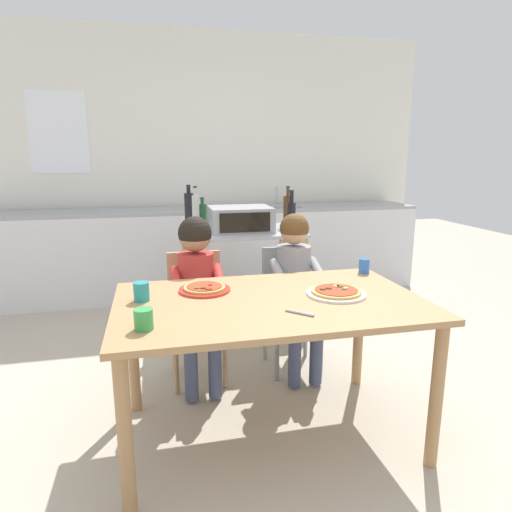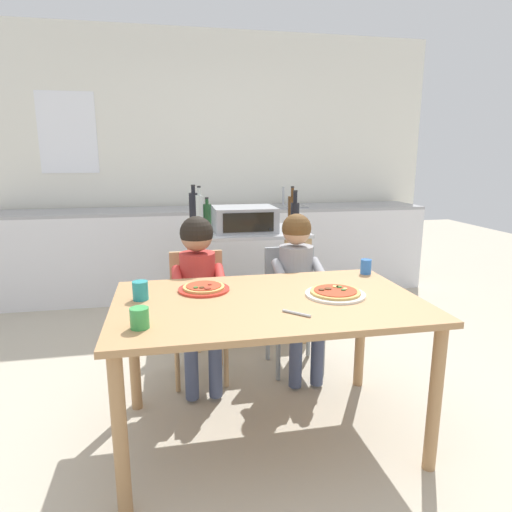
% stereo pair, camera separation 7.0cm
% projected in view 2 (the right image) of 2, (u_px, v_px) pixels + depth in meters
% --- Properties ---
extents(ground_plane, '(11.64, 11.64, 0.00)m').
position_uv_depth(ground_plane, '(234.00, 344.00, 3.44)').
color(ground_plane, '#B7AD99').
extents(back_wall_tiled, '(4.95, 0.13, 2.70)m').
position_uv_depth(back_wall_tiled, '(208.00, 162.00, 4.86)').
color(back_wall_tiled, white).
rests_on(back_wall_tiled, ground).
extents(kitchen_counter, '(4.46, 0.60, 1.10)m').
position_uv_depth(kitchen_counter, '(214.00, 251.00, 4.67)').
color(kitchen_counter, silver).
rests_on(kitchen_counter, ground).
extents(kitchen_island_cart, '(0.92, 0.63, 0.86)m').
position_uv_depth(kitchen_island_cart, '(246.00, 266.00, 3.52)').
color(kitchen_island_cart, '#B7BABF').
rests_on(kitchen_island_cart, ground).
extents(toaster_oven, '(0.47, 0.38, 0.19)m').
position_uv_depth(toaster_oven, '(244.00, 219.00, 3.41)').
color(toaster_oven, '#999BA0').
rests_on(toaster_oven, kitchen_island_cart).
extents(bottle_dark_olive_oil, '(0.06, 0.06, 0.33)m').
position_uv_depth(bottle_dark_olive_oil, '(295.00, 217.00, 3.24)').
color(bottle_dark_olive_oil, black).
rests_on(bottle_dark_olive_oil, kitchen_island_cart).
extents(bottle_slim_sauce, '(0.07, 0.07, 0.33)m').
position_uv_depth(bottle_slim_sauce, '(292.00, 211.00, 3.59)').
color(bottle_slim_sauce, '#4C2D14').
rests_on(bottle_slim_sauce, kitchen_island_cart).
extents(bottle_tall_green_wine, '(0.05, 0.05, 0.36)m').
position_uv_depth(bottle_tall_green_wine, '(200.00, 214.00, 3.24)').
color(bottle_tall_green_wine, '#ADB7B2').
rests_on(bottle_tall_green_wine, kitchen_island_cart).
extents(bottle_squat_spirits, '(0.07, 0.07, 0.35)m').
position_uv_depth(bottle_squat_spirits, '(194.00, 210.00, 3.53)').
color(bottle_squat_spirits, black).
rests_on(bottle_squat_spirits, kitchen_island_cart).
extents(bottle_clear_vinegar, '(0.07, 0.07, 0.24)m').
position_uv_depth(bottle_clear_vinegar, '(207.00, 215.00, 3.59)').
color(bottle_clear_vinegar, '#1E4723').
rests_on(bottle_clear_vinegar, kitchen_island_cart).
extents(bottle_brown_beer, '(0.06, 0.06, 0.26)m').
position_uv_depth(bottle_brown_beer, '(295.00, 217.00, 3.49)').
color(bottle_brown_beer, '#4C2D14').
rests_on(bottle_brown_beer, kitchen_island_cart).
extents(dining_table, '(1.49, 0.92, 0.74)m').
position_uv_depth(dining_table, '(268.00, 317.00, 2.18)').
color(dining_table, '#AD7F51').
rests_on(dining_table, ground).
extents(dining_chair_left, '(0.36, 0.36, 0.81)m').
position_uv_depth(dining_chair_left, '(198.00, 306.00, 2.87)').
color(dining_chair_left, tan).
rests_on(dining_chair_left, ground).
extents(dining_chair_right, '(0.36, 0.36, 0.81)m').
position_uv_depth(dining_chair_right, '(293.00, 299.00, 3.01)').
color(dining_chair_right, gray).
rests_on(dining_chair_right, ground).
extents(child_in_red_shirt, '(0.32, 0.42, 1.05)m').
position_uv_depth(child_in_red_shirt, '(198.00, 279.00, 2.71)').
color(child_in_red_shirt, '#424C6B').
rests_on(child_in_red_shirt, ground).
extents(child_in_grey_shirt, '(0.32, 0.42, 1.05)m').
position_uv_depth(child_in_grey_shirt, '(298.00, 276.00, 2.85)').
color(child_in_grey_shirt, '#424C6B').
rests_on(child_in_grey_shirt, ground).
extents(pizza_plate_red_rimmed, '(0.27, 0.27, 0.03)m').
position_uv_depth(pizza_plate_red_rimmed, '(204.00, 288.00, 2.30)').
color(pizza_plate_red_rimmed, red).
rests_on(pizza_plate_red_rimmed, dining_table).
extents(pizza_plate_white, '(0.30, 0.30, 0.03)m').
position_uv_depth(pizza_plate_white, '(335.00, 293.00, 2.22)').
color(pizza_plate_white, white).
rests_on(pizza_plate_white, dining_table).
extents(drinking_cup_teal, '(0.08, 0.08, 0.09)m').
position_uv_depth(drinking_cup_teal, '(140.00, 291.00, 2.15)').
color(drinking_cup_teal, teal).
rests_on(drinking_cup_teal, dining_table).
extents(drinking_cup_green, '(0.08, 0.08, 0.09)m').
position_uv_depth(drinking_cup_green, '(140.00, 318.00, 1.79)').
color(drinking_cup_green, green).
rests_on(drinking_cup_green, dining_table).
extents(drinking_cup_blue, '(0.06, 0.06, 0.09)m').
position_uv_depth(drinking_cup_blue, '(366.00, 267.00, 2.62)').
color(drinking_cup_blue, blue).
rests_on(drinking_cup_blue, dining_table).
extents(serving_spoon, '(0.11, 0.11, 0.01)m').
position_uv_depth(serving_spoon, '(296.00, 313.00, 1.95)').
color(serving_spoon, '#B7BABF').
rests_on(serving_spoon, dining_table).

